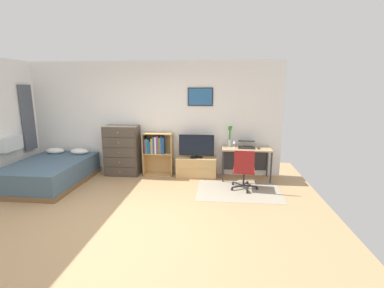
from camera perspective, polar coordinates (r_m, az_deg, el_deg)
ground_plane at (r=4.86m, az=-14.61°, el=-14.25°), size 7.20×7.20×0.00m
wall_back_with_posters at (r=6.74m, az=-8.02°, el=5.33°), size 6.12×0.09×2.70m
area_rug at (r=5.80m, az=9.71°, el=-9.57°), size 1.70×1.20×0.01m
bed at (r=6.82m, az=-27.37°, el=-5.24°), size 1.43×2.02×0.63m
dresser at (r=6.81m, az=-14.31°, el=-1.31°), size 0.81×0.46×1.19m
bookshelf at (r=6.63m, az=-7.41°, el=-1.10°), size 0.70×0.30×1.03m
tv_stand at (r=6.54m, az=0.93°, el=-4.80°), size 0.94×0.41×0.46m
television at (r=6.39m, az=0.93°, el=-0.50°), size 0.82×0.16×0.55m
desk at (r=6.45m, az=11.17°, el=-1.90°), size 1.11×0.55×0.74m
office_chair at (r=5.72m, az=10.76°, el=-5.10°), size 0.57×0.58×0.86m
laptop at (r=6.39m, az=11.28°, el=-0.12°), size 0.39×0.42×0.16m
computer_mouse at (r=6.29m, az=13.67°, el=-0.87°), size 0.06×0.10×0.03m
bamboo_vase at (r=6.43m, az=7.87°, el=1.82°), size 0.10×0.10×0.48m
wine_glass at (r=6.27m, az=8.82°, el=0.39°), size 0.07×0.07×0.18m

